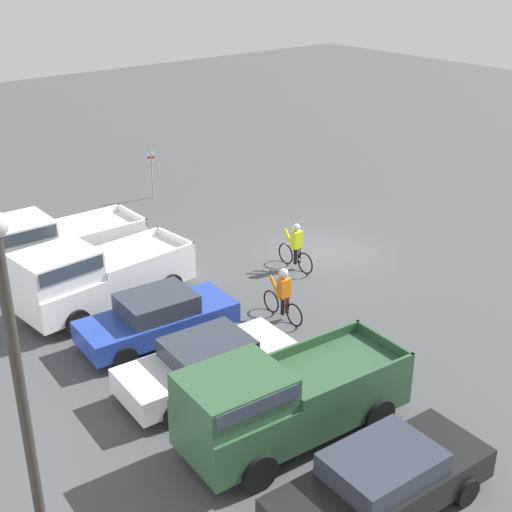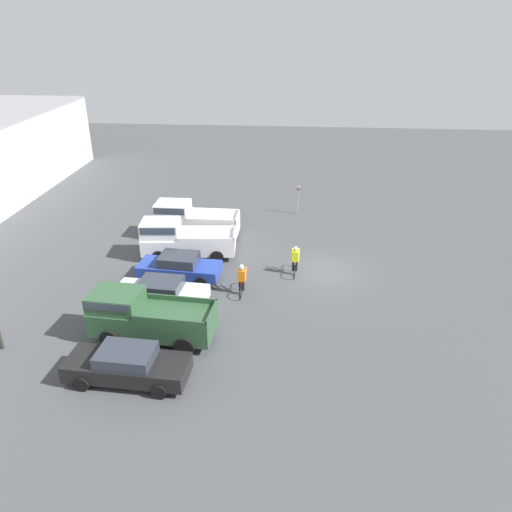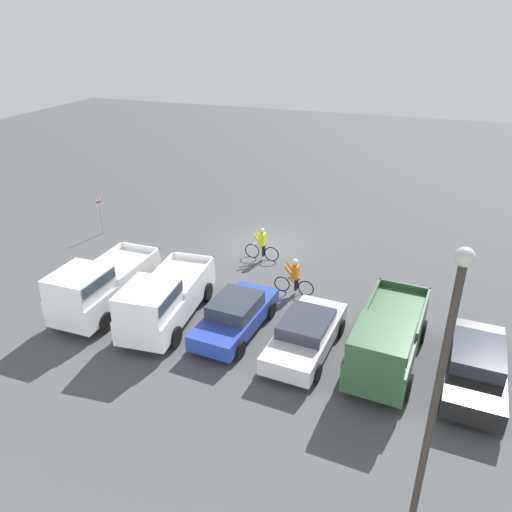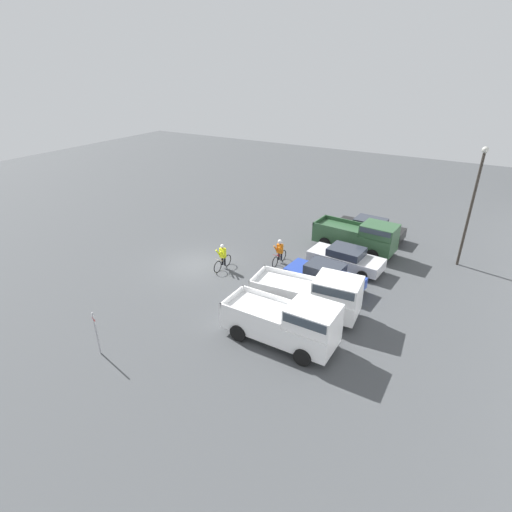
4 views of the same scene
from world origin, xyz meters
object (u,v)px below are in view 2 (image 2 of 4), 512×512
pickup_truck_0 (144,316)px  sedan_2 (179,267)px  cyclist_1 (242,279)px  sedan_0 (127,365)px  pickup_truck_1 (180,238)px  fire_lane_sign (298,196)px  pickup_truck_2 (191,220)px  cyclist_0 (295,260)px  sedan_1 (161,293)px

pickup_truck_0 → sedan_2: (5.57, -0.28, -0.44)m
pickup_truck_0 → cyclist_1: (4.26, -3.80, -0.30)m
sedan_0 → pickup_truck_0: (2.83, 0.10, 0.44)m
sedan_2 → pickup_truck_1: pickup_truck_1 is taller
pickup_truck_1 → fire_lane_sign: size_ratio=2.59×
sedan_0 → sedan_2: (8.40, -0.17, 0.00)m
pickup_truck_0 → sedan_2: size_ratio=1.21×
pickup_truck_1 → pickup_truck_2: 2.85m
pickup_truck_1 → fire_lane_sign: bearing=-41.7°
pickup_truck_2 → sedan_0: bearing=-178.7°
pickup_truck_1 → cyclist_0: pickup_truck_1 is taller
pickup_truck_2 → cyclist_0: 8.10m
pickup_truck_1 → cyclist_1: 5.75m
cyclist_1 → fire_lane_sign: bearing=-13.3°
cyclist_0 → sedan_1: bearing=120.9°
pickup_truck_0 → cyclist_0: pickup_truck_0 is taller
sedan_2 → cyclist_0: size_ratio=2.56×
pickup_truck_0 → pickup_truck_2: 11.18m
sedan_2 → pickup_truck_2: (5.61, 0.50, 0.47)m
sedan_0 → pickup_truck_0: 2.87m
cyclist_0 → cyclist_1: cyclist_1 is taller
pickup_truck_1 → cyclist_0: size_ratio=3.13×
cyclist_1 → fire_lane_sign: 12.05m
pickup_truck_0 → pickup_truck_2: size_ratio=1.05×
sedan_1 → fire_lane_sign: 14.77m
pickup_truck_0 → pickup_truck_1: 8.33m
sedan_2 → sedan_1: bearing=174.2°
sedan_0 → cyclist_0: bearing=-33.9°
pickup_truck_0 → cyclist_0: bearing=-44.2°
sedan_0 → fire_lane_sign: (18.81, -6.46, 0.60)m
sedan_2 → fire_lane_sign: size_ratio=2.11×
pickup_truck_0 → cyclist_0: 9.30m
sedan_0 → cyclist_1: bearing=-27.5°
sedan_0 → pickup_truck_2: 14.02m
sedan_2 → cyclist_1: cyclist_1 is taller
sedan_1 → cyclist_1: (1.49, -3.81, 0.16)m
pickup_truck_2 → cyclist_1: size_ratio=2.92×
pickup_truck_0 → sedan_2: pickup_truck_0 is taller
sedan_2 → pickup_truck_1: size_ratio=0.82×
sedan_0 → cyclist_0: cyclist_0 is taller
sedan_0 → fire_lane_sign: fire_lane_sign is taller
cyclist_0 → sedan_2: bearing=100.0°
pickup_truck_2 → sedan_2: bearing=-174.9°
sedan_0 → pickup_truck_2: pickup_truck_2 is taller
pickup_truck_0 → cyclist_1: size_ratio=3.07×
pickup_truck_0 → pickup_truck_1: bearing=1.7°
sedan_2 → fire_lane_sign: bearing=-31.1°
pickup_truck_2 → cyclist_1: (-6.91, -4.03, -0.33)m
sedan_0 → pickup_truck_1: bearing=1.8°
sedan_0 → pickup_truck_0: pickup_truck_0 is taller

